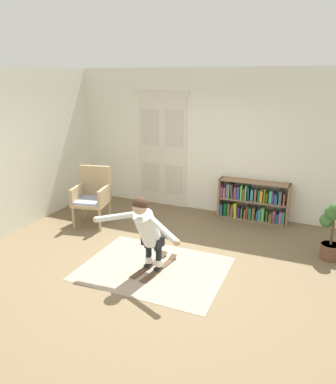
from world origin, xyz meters
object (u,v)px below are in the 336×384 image
(bookshelf, at_px, (253,203))
(potted_plant, at_px, (331,229))
(wicker_chair, at_px, (92,195))
(person_skier, at_px, (147,228))
(skis_pair, at_px, (155,266))

(bookshelf, xyz_separation_m, potted_plant, (1.40, -1.13, 0.14))
(wicker_chair, relative_size, potted_plant, 1.21)
(potted_plant, distance_m, person_skier, 2.86)
(person_skier, bearing_deg, wicker_chair, 144.35)
(bookshelf, xyz_separation_m, skis_pair, (-0.95, -2.50, -0.33))
(potted_plant, xyz_separation_m, person_skier, (-2.39, -1.56, 0.23))
(skis_pair, bearing_deg, person_skier, -100.02)
(bookshelf, distance_m, wicker_chair, 3.12)
(skis_pair, bearing_deg, bookshelf, 69.18)
(skis_pair, distance_m, person_skier, 0.72)
(potted_plant, xyz_separation_m, skis_pair, (-2.36, -1.37, -0.46))
(potted_plant, distance_m, skis_pair, 2.76)
(person_skier, bearing_deg, skis_pair, 79.98)
(wicker_chair, distance_m, potted_plant, 4.19)
(bookshelf, relative_size, potted_plant, 1.50)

